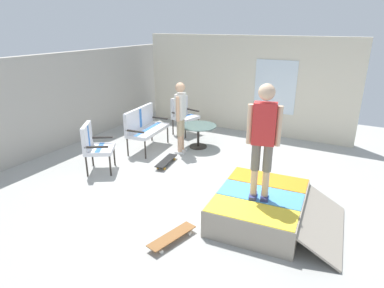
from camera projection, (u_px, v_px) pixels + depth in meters
The scene contains 12 objects.
ground_plane at pixel (196, 188), 6.37m from camera, with size 12.00×12.00×0.10m, color #A8A8A3.
back_wall_cinderblock at pixel (47, 104), 7.76m from camera, with size 9.00×0.20×2.28m.
house_facade at pixel (245, 85), 9.24m from camera, with size 0.23×6.00×2.64m.
skate_ramp at pixel (261, 207), 5.20m from camera, with size 1.79×2.02×0.45m.
patio_bench at pixel (144, 125), 8.03m from camera, with size 1.31×0.69×1.02m.
patio_chair_near_house at pixel (183, 112), 9.16m from camera, with size 0.73×0.67×1.02m.
patio_chair_by_wall at pixel (94, 143), 6.78m from camera, with size 0.82×0.80×1.02m.
patio_table at pixel (198, 132), 8.19m from camera, with size 0.90×0.90×0.57m.
person_watching at pixel (180, 113), 7.65m from camera, with size 0.47×0.29×1.69m.
person_skater at pixel (263, 134), 4.66m from camera, with size 0.30×0.47×1.73m.
skateboard_by_bench at pixel (166, 161), 7.27m from camera, with size 0.82×0.32×0.10m.
skateboard_spare at pixel (172, 236), 4.70m from camera, with size 0.82×0.39×0.10m.
Camera 1 is at (-5.02, -2.66, 2.94)m, focal length 30.87 mm.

